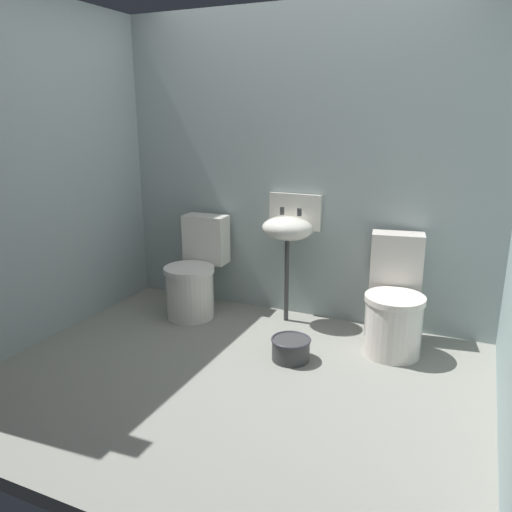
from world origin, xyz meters
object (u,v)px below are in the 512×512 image
(toilet_left, at_px, (195,276))
(sink, at_px, (289,227))
(bucket, at_px, (291,348))
(toilet_right, at_px, (394,305))

(toilet_left, xyz_separation_m, sink, (0.73, 0.19, 0.43))
(toilet_left, distance_m, bucket, 1.13)
(toilet_right, bearing_deg, sink, -22.38)
(toilet_right, relative_size, bucket, 2.91)
(sink, height_order, bucket, sink)
(sink, xyz_separation_m, bucket, (0.27, -0.64, -0.67))
(toilet_left, distance_m, toilet_right, 1.59)
(toilet_left, bearing_deg, sink, -167.59)
(bucket, bearing_deg, toilet_left, 155.72)
(toilet_left, relative_size, bucket, 2.91)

